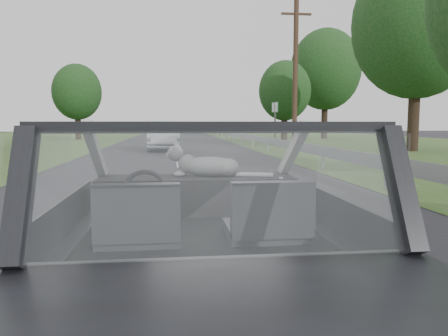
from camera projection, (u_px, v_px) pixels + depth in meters
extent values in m
plane|color=#25242C|center=(202.00, 329.00, 3.06)|extent=(140.00, 140.00, 0.00)
cube|color=black|center=(202.00, 228.00, 2.98)|extent=(1.80, 4.00, 1.45)
cube|color=black|center=(197.00, 195.00, 3.59)|extent=(1.58, 0.45, 0.30)
cube|color=#29292C|center=(139.00, 216.00, 2.63)|extent=(0.50, 0.72, 0.42)
cube|color=#29292C|center=(268.00, 213.00, 2.73)|extent=(0.50, 0.72, 0.42)
torus|color=black|center=(145.00, 193.00, 3.24)|extent=(0.36, 0.36, 0.04)
ellipsoid|color=gray|center=(210.00, 165.00, 3.57)|extent=(0.65, 0.32, 0.28)
cube|color=#A6A8A9|center=(320.00, 151.00, 13.38)|extent=(0.05, 90.00, 0.32)
imported|color=silver|center=(162.00, 136.00, 22.73)|extent=(2.11, 4.68, 1.50)
cube|color=#166428|center=(275.00, 124.00, 27.83)|extent=(0.25, 1.10, 2.74)
cylinder|color=#4A3228|center=(295.00, 76.00, 21.15)|extent=(0.26, 0.26, 7.34)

